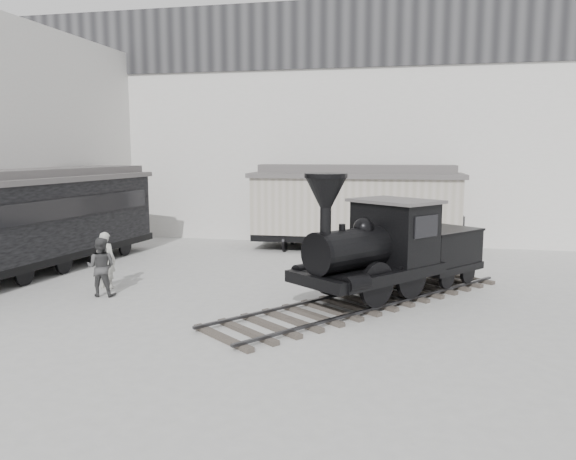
% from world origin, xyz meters
% --- Properties ---
extents(ground, '(90.00, 90.00, 0.00)m').
position_xyz_m(ground, '(0.00, 0.00, 0.00)').
color(ground, '#9E9E9B').
extents(north_wall, '(34.00, 2.51, 11.00)m').
position_xyz_m(north_wall, '(0.00, 14.98, 5.55)').
color(north_wall, silver).
rests_on(north_wall, ground).
extents(west_pavilion, '(7.00, 12.11, 9.00)m').
position_xyz_m(west_pavilion, '(-14.50, 9.96, 4.49)').
color(west_pavilion, silver).
rests_on(west_pavilion, ground).
extents(locomotive, '(8.08, 9.46, 3.63)m').
position_xyz_m(locomotive, '(2.03, 4.10, 1.34)').
color(locomotive, '#3B352F').
rests_on(locomotive, ground).
extents(boxcar, '(9.13, 3.08, 3.71)m').
position_xyz_m(boxcar, '(0.35, 12.14, 1.94)').
color(boxcar, black).
rests_on(boxcar, ground).
extents(passenger_coach, '(3.94, 12.90, 3.40)m').
position_xyz_m(passenger_coach, '(-10.24, 4.79, 1.88)').
color(passenger_coach, black).
rests_on(passenger_coach, ground).
extents(visitor_a, '(0.68, 0.47, 1.80)m').
position_xyz_m(visitor_a, '(-6.60, 3.53, 0.90)').
color(visitor_a, '#B6B5AC').
rests_on(visitor_a, ground).
extents(visitor_b, '(0.94, 0.78, 1.76)m').
position_xyz_m(visitor_b, '(-6.26, 2.66, 0.88)').
color(visitor_b, '#3F3E3F').
rests_on(visitor_b, ground).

